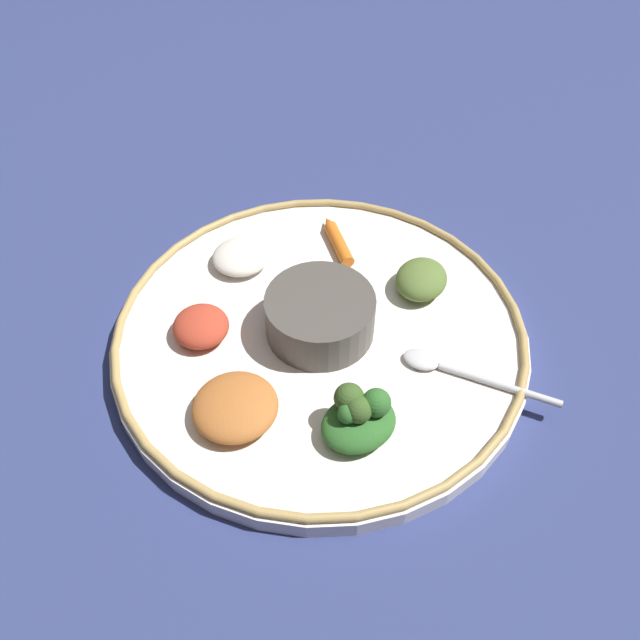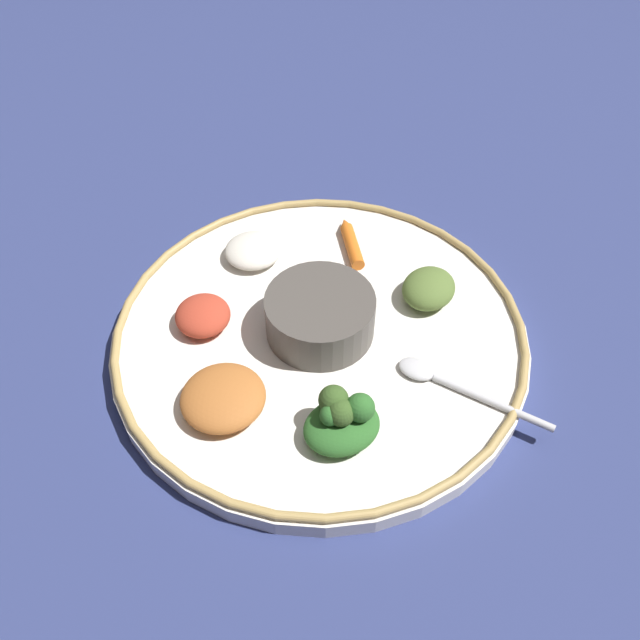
{
  "view_description": "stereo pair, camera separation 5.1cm",
  "coord_description": "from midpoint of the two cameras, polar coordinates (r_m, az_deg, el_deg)",
  "views": [
    {
      "loc": [
        -0.33,
        -0.25,
        0.5
      ],
      "look_at": [
        0.0,
        0.0,
        0.03
      ],
      "focal_mm": 36.83,
      "sensor_mm": 36.0,
      "label": 1
    },
    {
      "loc": [
        -0.3,
        -0.29,
        0.5
      ],
      "look_at": [
        0.0,
        0.0,
        0.03
      ],
      "focal_mm": 36.83,
      "sensor_mm": 36.0,
      "label": 2
    }
  ],
  "objects": [
    {
      "name": "greens_pile",
      "position": [
        0.55,
        4.62,
        -8.78
      ],
      "size": [
        0.08,
        0.08,
        0.05
      ],
      "color": "#2D6628",
      "rests_on": "platter"
    },
    {
      "name": "platter_rim",
      "position": [
        0.63,
        2.3,
        -0.83
      ],
      "size": [
        0.4,
        0.4,
        0.01
      ],
      "primitive_type": "torus",
      "color": "tan",
      "rests_on": "platter"
    },
    {
      "name": "carrot_near_spoon",
      "position": [
        0.72,
        4.76,
        6.66
      ],
      "size": [
        0.06,
        0.07,
        0.01
      ],
      "color": "orange",
      "rests_on": "platter"
    },
    {
      "name": "mound_chickpea",
      "position": [
        0.57,
        -5.75,
        -6.98
      ],
      "size": [
        0.08,
        0.08,
        0.02
      ],
      "primitive_type": "ellipsoid",
      "rotation": [
        0.0,
        0.0,
        1.43
      ],
      "color": "#B2662D",
      "rests_on": "platter"
    },
    {
      "name": "spoon",
      "position": [
        0.61,
        13.46,
        -5.45
      ],
      "size": [
        0.05,
        0.15,
        0.01
      ],
      "color": "silver",
      "rests_on": "platter"
    },
    {
      "name": "mound_rice_white",
      "position": [
        0.7,
        -3.76,
        5.97
      ],
      "size": [
        0.08,
        0.08,
        0.02
      ],
      "primitive_type": "ellipsoid",
      "rotation": [
        0.0,
        0.0,
        5.85
      ],
      "color": "silver",
      "rests_on": "platter"
    },
    {
      "name": "center_bowl",
      "position": [
        0.62,
        2.36,
        0.41
      ],
      "size": [
        0.1,
        0.1,
        0.04
      ],
      "color": "#4C4742",
      "rests_on": "platter"
    },
    {
      "name": "mound_collards",
      "position": [
        0.67,
        11.59,
        2.61
      ],
      "size": [
        0.07,
        0.06,
        0.03
      ],
      "primitive_type": "ellipsoid",
      "rotation": [
        0.0,
        0.0,
        3.32
      ],
      "color": "#567033",
      "rests_on": "platter"
    },
    {
      "name": "ground_plane",
      "position": [
        0.65,
        2.25,
        -2.07
      ],
      "size": [
        2.4,
        2.4,
        0.0
      ],
      "primitive_type": "plane",
      "color": "navy"
    },
    {
      "name": "platter",
      "position": [
        0.64,
        2.27,
        -1.54
      ],
      "size": [
        0.4,
        0.4,
        0.02
      ],
      "primitive_type": "cylinder",
      "color": "white",
      "rests_on": "ground_plane"
    },
    {
      "name": "mound_berbere_red",
      "position": [
        0.64,
        -7.9,
        0.29
      ],
      "size": [
        0.07,
        0.08,
        0.03
      ],
      "primitive_type": "ellipsoid",
      "rotation": [
        0.0,
        0.0,
        4.13
      ],
      "color": "#B73D28",
      "rests_on": "platter"
    }
  ]
}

